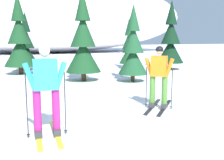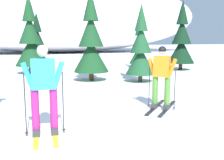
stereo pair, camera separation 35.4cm
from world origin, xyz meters
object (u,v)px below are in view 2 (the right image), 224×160
(pine_tree_center_right, at_px, (141,50))
(pine_tree_right, at_px, (139,48))
(skier_orange_jacket, at_px, (162,77))
(pine_tree_center_left, at_px, (37,46))
(pine_tree_left, at_px, (30,40))
(pine_tree_center, at_px, (91,43))
(skier_cyan_jacket, at_px, (44,88))
(pine_tree_far_right, at_px, (181,41))

(pine_tree_center_right, xyz_separation_m, pine_tree_right, (1.91, 4.74, -0.10))
(pine_tree_center_right, bearing_deg, skier_orange_jacket, -106.02)
(pine_tree_center_left, relative_size, pine_tree_right, 1.10)
(pine_tree_left, height_order, pine_tree_right, pine_tree_left)
(skier_orange_jacket, relative_size, pine_tree_left, 0.40)
(pine_tree_center, bearing_deg, skier_cyan_jacket, -110.29)
(pine_tree_left, relative_size, pine_tree_center_left, 1.23)
(pine_tree_left, distance_m, pine_tree_far_right, 8.57)
(skier_cyan_jacket, distance_m, pine_tree_center_right, 6.94)
(pine_tree_center_left, distance_m, pine_tree_right, 6.18)
(skier_cyan_jacket, bearing_deg, pine_tree_center_right, 51.40)
(pine_tree_center_left, xyz_separation_m, pine_tree_center, (2.14, -5.20, 0.25))
(pine_tree_center_right, relative_size, pine_tree_right, 1.07)
(skier_cyan_jacket, bearing_deg, pine_tree_far_right, 46.41)
(pine_tree_left, relative_size, pine_tree_center_right, 1.26)
(pine_tree_center_right, bearing_deg, skier_cyan_jacket, -128.60)
(skier_cyan_jacket, height_order, pine_tree_center, pine_tree_center)
(skier_orange_jacket, height_order, skier_cyan_jacket, skier_cyan_jacket)
(pine_tree_center_left, height_order, pine_tree_center, pine_tree_center)
(pine_tree_right, bearing_deg, skier_cyan_jacket, -121.52)
(pine_tree_center_left, relative_size, pine_tree_center_right, 1.02)
(skier_orange_jacket, height_order, pine_tree_left, pine_tree_left)
(skier_orange_jacket, distance_m, pine_tree_left, 9.25)
(pine_tree_center_left, height_order, pine_tree_far_right, pine_tree_far_right)
(pine_tree_left, height_order, pine_tree_center_left, pine_tree_left)
(pine_tree_left, bearing_deg, pine_tree_center_left, 77.72)
(pine_tree_left, bearing_deg, skier_orange_jacket, -69.15)
(pine_tree_far_right, bearing_deg, pine_tree_center_right, -140.25)
(pine_tree_left, xyz_separation_m, pine_tree_right, (6.43, 0.46, -0.46))
(skier_cyan_jacket, height_order, pine_tree_far_right, pine_tree_far_right)
(pine_tree_left, bearing_deg, pine_tree_far_right, -6.37)
(skier_cyan_jacket, xyz_separation_m, pine_tree_center, (2.36, 6.37, 0.74))
(pine_tree_center, bearing_deg, skier_orange_jacket, -82.19)
(pine_tree_left, bearing_deg, pine_tree_center, -52.46)
(pine_tree_right, bearing_deg, pine_tree_far_right, -34.03)
(pine_tree_center_right, bearing_deg, pine_tree_left, 136.54)
(pine_tree_center_right, relative_size, pine_tree_far_right, 0.82)
(pine_tree_right, bearing_deg, skier_orange_jacket, -109.15)
(pine_tree_left, height_order, pine_tree_far_right, pine_tree_left)
(skier_orange_jacket, xyz_separation_m, pine_tree_center, (-0.72, 5.28, 0.80))
(skier_orange_jacket, xyz_separation_m, pine_tree_center_right, (1.24, 4.32, 0.52))
(skier_cyan_jacket, distance_m, pine_tree_left, 9.73)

